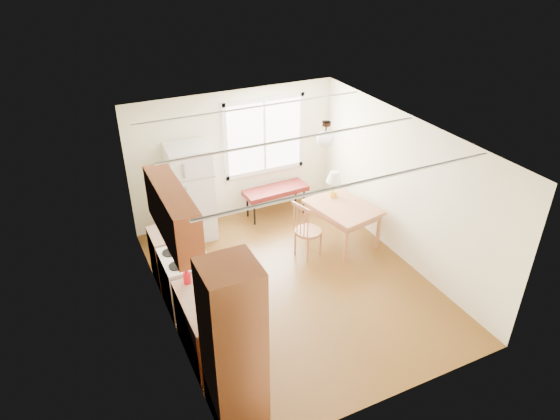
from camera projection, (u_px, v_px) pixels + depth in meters
room_shell at (295, 216)px, 7.41m from camera, size 4.60×5.60×2.62m
kitchen_run at (200, 295)px, 6.48m from camera, size 0.65×3.40×2.20m
window_unit at (264, 136)px, 9.43m from camera, size 1.64×0.05×1.51m
pendant_light at (326, 138)px, 7.50m from camera, size 0.26×0.26×0.40m
refrigerator at (191, 192)px, 8.89m from camera, size 0.77×0.78×1.75m
bench at (276, 191)px, 9.69m from camera, size 1.29×0.53×0.58m
dining_table at (343, 211)px, 8.77m from camera, size 1.12×1.36×0.75m
chair at (304, 227)px, 8.40m from camera, size 0.49×0.49×1.04m
table_lamp at (334, 179)px, 8.83m from camera, size 0.29×0.29×0.49m
coffee_maker at (212, 310)px, 5.94m from camera, size 0.18×0.23×0.34m
kettle at (187, 278)px, 6.56m from camera, size 0.11×0.11×0.20m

